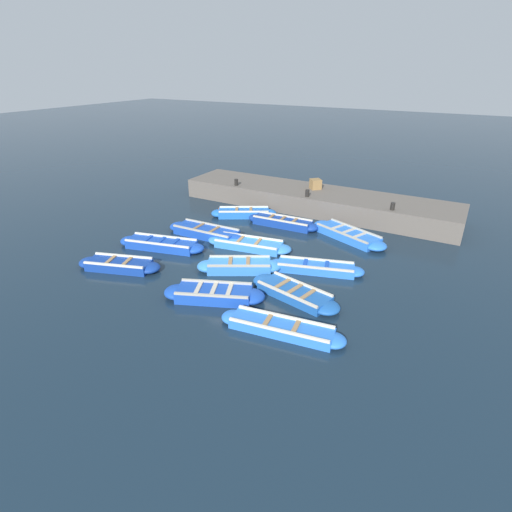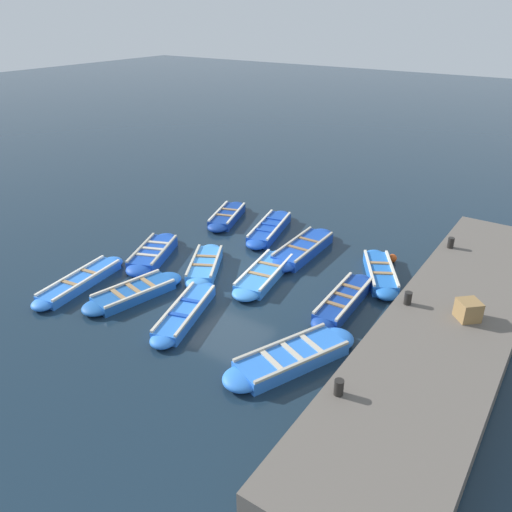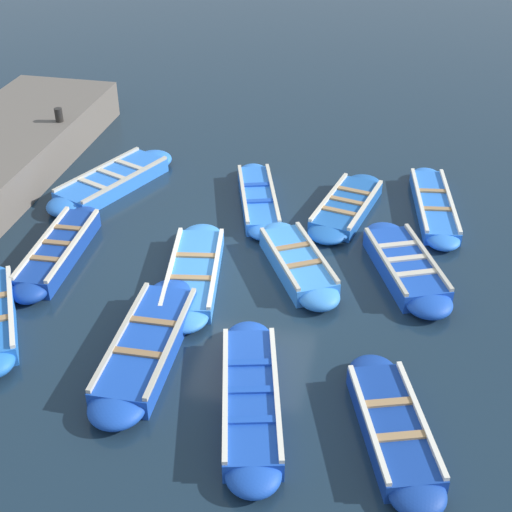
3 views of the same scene
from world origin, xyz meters
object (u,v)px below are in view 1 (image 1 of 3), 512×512
boat_outer_right (249,244)px  bollard_north (236,182)px  buoy_orange_near (136,240)px  boat_stern_in (161,244)px  bollard_mid_south (393,206)px  boat_drifting (239,266)px  boat_centre (283,222)px  boat_inner_gap (119,265)px  bollard_mid_north (307,193)px  boat_near_quay (214,294)px  boat_alongside (281,328)px  wooden_crate (316,184)px  buoy_yellow_far (221,210)px  boat_end_of_row (316,268)px  boat_bow_out (206,232)px  boat_outer_left (348,235)px  boat_far_corner (244,213)px  boat_tucked (294,293)px

boat_outer_right → bollard_north: 6.16m
bollard_north → buoy_orange_near: (6.81, -0.89, -1.03)m
boat_stern_in → bollard_mid_south: bearing=130.5°
buoy_orange_near → boat_drifting: bearing=89.8°
boat_centre → buoy_orange_near: boat_centre is taller
boat_inner_gap → boat_drifting: bearing=117.5°
boat_stern_in → boat_centre: bearing=145.2°
bollard_north → bollard_mid_north: same height
boat_outer_right → bollard_mid_north: 5.01m
boat_near_quay → boat_alongside: 2.77m
boat_near_quay → wooden_crate: 10.49m
boat_drifting → boat_centre: bearing=-173.4°
boat_drifting → buoy_yellow_far: bearing=-140.3°
buoy_orange_near → boat_near_quay: bearing=69.0°
boat_alongside → boat_end_of_row: bearing=-172.5°
boat_bow_out → bollard_north: 4.99m
boat_outer_left → boat_far_corner: 5.45m
boat_end_of_row → boat_centre: size_ratio=1.01×
boat_inner_gap → boat_stern_in: boat_stern_in is taller
boat_end_of_row → bollard_mid_north: 6.20m
boat_end_of_row → bollard_north: bearing=-128.8°
boat_bow_out → buoy_yellow_far: (-2.93, -1.17, -0.04)m
boat_outer_left → boat_bow_out: bearing=-63.3°
buoy_orange_near → boat_far_corner: bearing=155.0°
boat_stern_in → bollard_north: size_ratio=10.96×
boat_near_quay → buoy_orange_near: (-2.13, -5.55, -0.06)m
boat_bow_out → boat_outer_left: 6.29m
boat_outer_right → buoy_orange_near: 4.90m
bollard_mid_south → boat_centre: bearing=-66.7°
boat_bow_out → bollard_mid_south: bearing=124.0°
boat_outer_left → boat_far_corner: bearing=-91.8°
boat_bow_out → wooden_crate: wooden_crate is taller
boat_alongside → buoy_yellow_far: 10.56m
boat_centre → boat_stern_in: (4.75, -3.31, -0.01)m
buoy_yellow_far → boat_tucked: bearing=49.5°
boat_bow_out → boat_alongside: boat_bow_out is taller
boat_outer_left → buoy_yellow_far: bearing=-90.8°
buoy_yellow_far → boat_end_of_row: bearing=61.0°
boat_drifting → bollard_north: (-6.83, -4.33, 0.98)m
boat_end_of_row → bollard_north: bollard_north is taller
boat_end_of_row → boat_inner_gap: 7.35m
boat_stern_in → wooden_crate: size_ratio=7.45×
boat_drifting → boat_tucked: (0.72, 2.56, -0.04)m
boat_centre → wooden_crate: size_ratio=6.89×
boat_centre → wooden_crate: (-3.44, 0.24, 1.06)m
boat_tucked → bollard_mid_north: size_ratio=9.93×
buoy_orange_near → buoy_yellow_far: (-5.03, 1.04, 0.02)m
boat_inner_gap → wooden_crate: wooden_crate is taller
boat_centre → bollard_mid_south: 5.05m
boat_bow_out → bollard_mid_north: (-4.71, 2.84, 0.98)m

